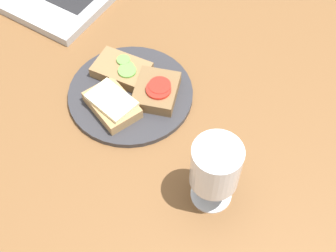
% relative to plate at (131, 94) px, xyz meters
% --- Properties ---
extents(wooden_table, '(1.40, 1.40, 0.03)m').
position_rel_plate_xyz_m(wooden_table, '(0.04, -0.04, -0.02)').
color(wooden_table, brown).
rests_on(wooden_table, ground).
extents(plate, '(0.24, 0.24, 0.01)m').
position_rel_plate_xyz_m(plate, '(0.00, 0.00, 0.00)').
color(plate, '#333338').
rests_on(plate, wooden_table).
extents(sandwich_with_cucumber, '(0.11, 0.08, 0.03)m').
position_rel_plate_xyz_m(sandwich_with_cucumber, '(-0.04, 0.03, 0.02)').
color(sandwich_with_cucumber, '#937047').
rests_on(sandwich_with_cucumber, plate).
extents(sandwich_with_cheese, '(0.12, 0.10, 0.03)m').
position_rel_plate_xyz_m(sandwich_with_cheese, '(-0.01, -0.05, 0.02)').
color(sandwich_with_cheese, '#A88456').
rests_on(sandwich_with_cheese, plate).
extents(sandwich_with_tomato, '(0.10, 0.11, 0.03)m').
position_rel_plate_xyz_m(sandwich_with_tomato, '(0.05, 0.02, 0.02)').
color(sandwich_with_tomato, brown).
rests_on(sandwich_with_tomato, plate).
extents(wine_glass, '(0.08, 0.08, 0.14)m').
position_rel_plate_xyz_m(wine_glass, '(0.23, -0.10, 0.09)').
color(wine_glass, white).
rests_on(wine_glass, wooden_table).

